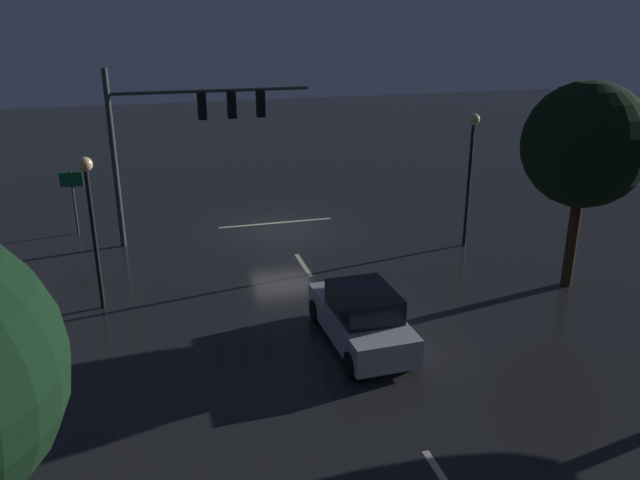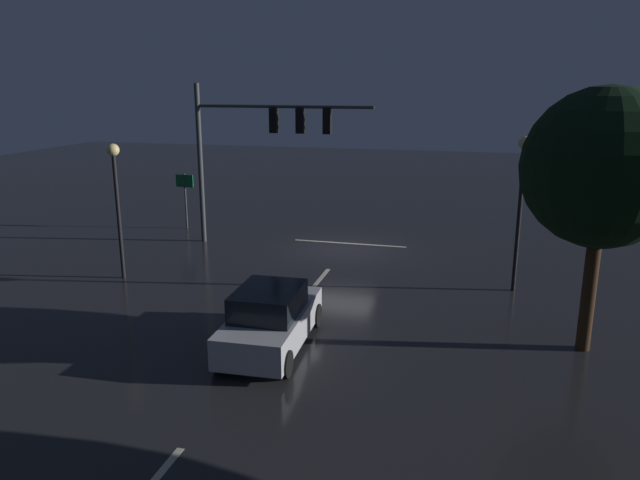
% 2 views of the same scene
% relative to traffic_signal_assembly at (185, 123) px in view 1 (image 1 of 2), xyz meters
% --- Properties ---
extents(ground_plane, '(80.00, 80.00, 0.00)m').
position_rel_traffic_signal_assembly_xyz_m(ground_plane, '(-3.67, -0.18, -4.74)').
color(ground_plane, '#232326').
extents(traffic_signal_assembly, '(7.68, 0.47, 6.86)m').
position_rel_traffic_signal_assembly_xyz_m(traffic_signal_assembly, '(0.00, 0.00, 0.00)').
color(traffic_signal_assembly, '#383A3D').
rests_on(traffic_signal_assembly, ground_plane).
extents(lane_dash_far, '(0.16, 2.20, 0.01)m').
position_rel_traffic_signal_assembly_xyz_m(lane_dash_far, '(-3.67, 3.82, -4.74)').
color(lane_dash_far, beige).
rests_on(lane_dash_far, ground_plane).
extents(lane_dash_mid, '(0.16, 2.20, 0.01)m').
position_rel_traffic_signal_assembly_xyz_m(lane_dash_mid, '(-3.67, 9.82, -4.74)').
color(lane_dash_mid, beige).
rests_on(lane_dash_mid, ground_plane).
extents(stop_bar, '(5.00, 0.16, 0.01)m').
position_rel_traffic_signal_assembly_xyz_m(stop_bar, '(-3.67, -1.18, -4.74)').
color(stop_bar, beige).
rests_on(stop_bar, ground_plane).
extents(car_approaching, '(2.03, 4.42, 1.70)m').
position_rel_traffic_signal_assembly_xyz_m(car_approaching, '(-3.85, 9.89, -3.94)').
color(car_approaching, '#B7B7BC').
rests_on(car_approaching, ground_plane).
extents(street_lamp_left_kerb, '(0.44, 0.44, 5.22)m').
position_rel_traffic_signal_assembly_xyz_m(street_lamp_left_kerb, '(-10.35, 3.49, -1.10)').
color(street_lamp_left_kerb, black).
rests_on(street_lamp_left_kerb, ground_plane).
extents(street_lamp_right_kerb, '(0.44, 0.44, 4.85)m').
position_rel_traffic_signal_assembly_xyz_m(street_lamp_right_kerb, '(3.29, 5.61, -1.33)').
color(street_lamp_right_kerb, black).
rests_on(street_lamp_right_kerb, ground_plane).
extents(route_sign, '(0.90, 0.10, 2.68)m').
position_rel_traffic_signal_assembly_xyz_m(route_sign, '(4.59, -2.03, -2.81)').
color(route_sign, '#383A3D').
rests_on(route_sign, ground_plane).
extents(tree_left_near, '(4.01, 4.01, 6.84)m').
position_rel_traffic_signal_assembly_xyz_m(tree_left_near, '(-11.90, 7.92, 0.08)').
color(tree_left_near, '#382314').
rests_on(tree_left_near, ground_plane).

